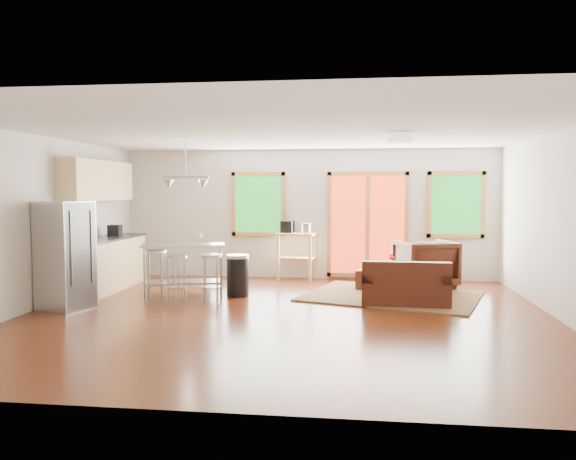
# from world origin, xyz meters

# --- Properties ---
(floor) EXTENTS (7.50, 7.00, 0.02)m
(floor) POSITION_xyz_m (0.00, 0.00, -0.01)
(floor) COLOR #3D1709
(floor) RESTS_ON ground
(ceiling) EXTENTS (7.50, 7.00, 0.02)m
(ceiling) POSITION_xyz_m (0.00, 0.00, 2.61)
(ceiling) COLOR silver
(ceiling) RESTS_ON ground
(back_wall) EXTENTS (7.50, 0.02, 2.60)m
(back_wall) POSITION_xyz_m (0.00, 3.51, 1.30)
(back_wall) COLOR beige
(back_wall) RESTS_ON ground
(left_wall) EXTENTS (0.02, 7.00, 2.60)m
(left_wall) POSITION_xyz_m (-3.76, 0.00, 1.30)
(left_wall) COLOR beige
(left_wall) RESTS_ON ground
(right_wall) EXTENTS (0.02, 7.00, 2.60)m
(right_wall) POSITION_xyz_m (3.76, 0.00, 1.30)
(right_wall) COLOR beige
(right_wall) RESTS_ON ground
(front_wall) EXTENTS (7.50, 0.02, 2.60)m
(front_wall) POSITION_xyz_m (0.00, -3.51, 1.30)
(front_wall) COLOR beige
(front_wall) RESTS_ON ground
(window_left) EXTENTS (1.10, 0.05, 1.30)m
(window_left) POSITION_xyz_m (-1.00, 3.46, 1.50)
(window_left) COLOR #17581B
(window_left) RESTS_ON back_wall
(french_doors) EXTENTS (1.60, 0.05, 2.10)m
(french_doors) POSITION_xyz_m (1.20, 3.46, 1.10)
(french_doors) COLOR #B53017
(french_doors) RESTS_ON back_wall
(window_right) EXTENTS (1.10, 0.05, 1.30)m
(window_right) POSITION_xyz_m (2.90, 3.46, 1.50)
(window_right) COLOR #17581B
(window_right) RESTS_ON back_wall
(rug) EXTENTS (3.27, 2.86, 0.03)m
(rug) POSITION_xyz_m (1.58, 1.65, 0.01)
(rug) COLOR #4D653A
(rug) RESTS_ON floor
(loveseat) EXTENTS (1.35, 0.79, 0.71)m
(loveseat) POSITION_xyz_m (1.75, 1.00, 0.28)
(loveseat) COLOR black
(loveseat) RESTS_ON floor
(coffee_table) EXTENTS (1.14, 0.86, 0.41)m
(coffee_table) POSITION_xyz_m (2.01, 1.73, 0.35)
(coffee_table) COLOR #3D2211
(coffee_table) RESTS_ON floor
(armchair) EXTENTS (1.17, 1.13, 0.97)m
(armchair) POSITION_xyz_m (2.23, 2.61, 0.49)
(armchair) COLOR black
(armchair) RESTS_ON floor
(ottoman) EXTENTS (0.68, 0.68, 0.36)m
(ottoman) POSITION_xyz_m (1.31, 2.29, 0.18)
(ottoman) COLOR black
(ottoman) RESTS_ON floor
(vase) EXTENTS (0.23, 0.23, 0.30)m
(vase) POSITION_xyz_m (1.59, 1.82, 0.51)
(vase) COLOR silver
(vase) RESTS_ON coffee_table
(book) EXTENTS (0.22, 0.09, 0.29)m
(book) POSITION_xyz_m (2.00, 1.85, 0.55)
(book) COLOR maroon
(book) RESTS_ON coffee_table
(cabinets) EXTENTS (0.64, 2.24, 2.30)m
(cabinets) POSITION_xyz_m (-3.49, 1.70, 0.93)
(cabinets) COLOR #D8B376
(cabinets) RESTS_ON floor
(refrigerator) EXTENTS (0.81, 0.80, 1.62)m
(refrigerator) POSITION_xyz_m (-3.31, 0.07, 0.81)
(refrigerator) COLOR #B7BABC
(refrigerator) RESTS_ON floor
(island) EXTENTS (1.47, 0.89, 0.87)m
(island) POSITION_xyz_m (-1.91, 1.36, 0.60)
(island) COLOR #B7BABC
(island) RESTS_ON floor
(cup) EXTENTS (0.14, 0.13, 0.12)m
(cup) POSITION_xyz_m (-1.71, 1.61, 1.01)
(cup) COLOR silver
(cup) RESTS_ON island
(bar_stool_a) EXTENTS (0.50, 0.50, 0.80)m
(bar_stool_a) POSITION_xyz_m (-2.31, 1.09, 0.59)
(bar_stool_a) COLOR #B7BABC
(bar_stool_a) RESTS_ON floor
(bar_stool_b) EXTENTS (0.41, 0.41, 0.74)m
(bar_stool_b) POSITION_xyz_m (-1.87, 0.86, 0.55)
(bar_stool_b) COLOR #B7BABC
(bar_stool_b) RESTS_ON floor
(bar_stool_c) EXTENTS (0.43, 0.43, 0.76)m
(bar_stool_c) POSITION_xyz_m (-1.31, 0.90, 0.57)
(bar_stool_c) COLOR #B7BABC
(bar_stool_c) RESTS_ON floor
(trash_can) EXTENTS (0.44, 0.44, 0.70)m
(trash_can) POSITION_xyz_m (-0.99, 1.40, 0.35)
(trash_can) COLOR black
(trash_can) RESTS_ON floor
(kitchen_cart) EXTENTS (0.84, 0.62, 1.17)m
(kitchen_cart) POSITION_xyz_m (-0.22, 3.35, 0.80)
(kitchen_cart) COLOR #D8B376
(kitchen_cart) RESTS_ON floor
(ceiling_flush) EXTENTS (0.35, 0.35, 0.12)m
(ceiling_flush) POSITION_xyz_m (1.60, 0.60, 2.53)
(ceiling_flush) COLOR white
(ceiling_flush) RESTS_ON ceiling
(pendant_light) EXTENTS (0.80, 0.18, 0.79)m
(pendant_light) POSITION_xyz_m (-1.90, 1.50, 1.90)
(pendant_light) COLOR gray
(pendant_light) RESTS_ON ceiling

